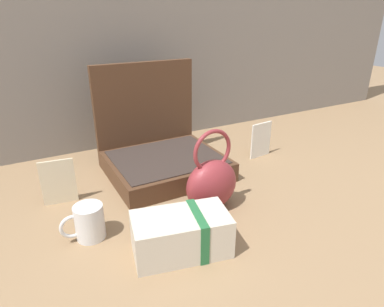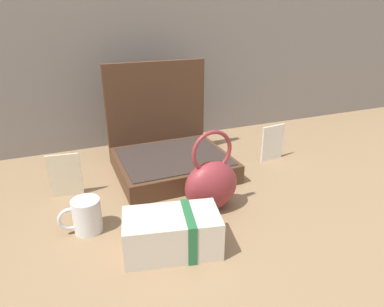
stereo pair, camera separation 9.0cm
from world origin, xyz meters
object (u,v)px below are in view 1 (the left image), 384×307
(teal_pouch_handbag, at_px, (212,183))
(coffee_mug, at_px, (88,222))
(open_suitcase, at_px, (160,149))
(poster_card_right, at_px, (58,182))
(info_card_left, at_px, (261,140))
(cream_toiletry_bag, at_px, (183,234))

(teal_pouch_handbag, bearing_deg, coffee_mug, 175.19)
(open_suitcase, height_order, teal_pouch_handbag, open_suitcase)
(open_suitcase, relative_size, poster_card_right, 2.74)
(open_suitcase, height_order, info_card_left, open_suitcase)
(coffee_mug, xyz_separation_m, info_card_left, (0.70, 0.20, 0.02))
(cream_toiletry_bag, distance_m, coffee_mug, 0.24)
(open_suitcase, relative_size, cream_toiletry_bag, 1.55)
(cream_toiletry_bag, relative_size, poster_card_right, 1.76)
(open_suitcase, relative_size, coffee_mug, 3.49)
(cream_toiletry_bag, xyz_separation_m, info_card_left, (0.52, 0.35, 0.02))
(teal_pouch_handbag, relative_size, coffee_mug, 2.21)
(cream_toiletry_bag, distance_m, poster_card_right, 0.42)
(open_suitcase, distance_m, poster_card_right, 0.36)
(cream_toiletry_bag, xyz_separation_m, coffee_mug, (-0.18, 0.16, -0.00))
(poster_card_right, bearing_deg, open_suitcase, 18.95)
(teal_pouch_handbag, xyz_separation_m, poster_card_right, (-0.37, 0.23, -0.01))
(open_suitcase, height_order, coffee_mug, open_suitcase)
(teal_pouch_handbag, relative_size, info_card_left, 1.75)
(teal_pouch_handbag, xyz_separation_m, coffee_mug, (-0.34, 0.03, -0.04))
(info_card_left, bearing_deg, cream_toiletry_bag, -152.37)
(teal_pouch_handbag, bearing_deg, open_suitcase, 94.44)
(coffee_mug, bearing_deg, poster_card_right, 99.94)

